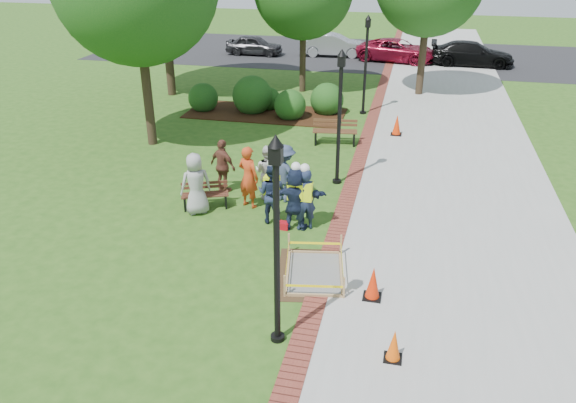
% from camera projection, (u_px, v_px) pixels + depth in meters
% --- Properties ---
extents(ground, '(100.00, 100.00, 0.00)m').
position_uv_depth(ground, '(258.00, 256.00, 14.01)').
color(ground, '#285116').
rests_on(ground, ground).
extents(sidewalk, '(6.00, 60.00, 0.02)m').
position_uv_depth(sidewalk, '(451.00, 141.00, 21.80)').
color(sidewalk, '#9E9E99').
rests_on(sidewalk, ground).
extents(brick_edging, '(0.50, 60.00, 0.03)m').
position_uv_depth(brick_edging, '(367.00, 135.00, 22.45)').
color(brick_edging, maroon).
rests_on(brick_edging, ground).
extents(mulch_bed, '(7.00, 3.00, 0.05)m').
position_uv_depth(mulch_bed, '(266.00, 113.00, 25.17)').
color(mulch_bed, '#381E0F').
rests_on(mulch_bed, ground).
extents(parking_lot, '(36.00, 12.00, 0.01)m').
position_uv_depth(parking_lot, '(366.00, 54.00, 37.78)').
color(parking_lot, black).
rests_on(parking_lot, ground).
extents(wet_concrete_pad, '(2.07, 2.56, 0.55)m').
position_uv_depth(wet_concrete_pad, '(314.00, 266.00, 13.15)').
color(wet_concrete_pad, '#47331E').
rests_on(wet_concrete_pad, ground).
extents(bench_near, '(1.43, 0.91, 0.74)m').
position_uv_depth(bench_near, '(205.00, 200.00, 16.40)').
color(bench_near, '#562C1D').
rests_on(bench_near, ground).
extents(bench_far, '(1.74, 0.78, 0.91)m').
position_uv_depth(bench_far, '(335.00, 137.00, 21.40)').
color(bench_far, brown).
rests_on(bench_far, ground).
extents(cone_front, '(0.34, 0.34, 0.68)m').
position_uv_depth(cone_front, '(394.00, 346.00, 10.44)').
color(cone_front, black).
rests_on(cone_front, ground).
extents(cone_back, '(0.40, 0.40, 0.79)m').
position_uv_depth(cone_back, '(373.00, 284.00, 12.21)').
color(cone_back, black).
rests_on(cone_back, ground).
extents(cone_far, '(0.42, 0.42, 0.84)m').
position_uv_depth(cone_far, '(397.00, 125.00, 22.30)').
color(cone_far, black).
rests_on(cone_far, ground).
extents(toolbox, '(0.42, 0.25, 0.20)m').
position_uv_depth(toolbox, '(282.00, 225.00, 15.27)').
color(toolbox, '#A20C16').
rests_on(toolbox, ground).
extents(lamp_near, '(0.28, 0.28, 4.26)m').
position_uv_depth(lamp_near, '(277.00, 229.00, 10.05)').
color(lamp_near, black).
rests_on(lamp_near, ground).
extents(lamp_mid, '(0.28, 0.28, 4.26)m').
position_uv_depth(lamp_mid, '(340.00, 108.00, 17.09)').
color(lamp_mid, black).
rests_on(lamp_mid, ground).
extents(lamp_far, '(0.28, 0.28, 4.26)m').
position_uv_depth(lamp_far, '(366.00, 58.00, 24.14)').
color(lamp_far, black).
rests_on(lamp_far, ground).
extents(shrub_a, '(1.35, 1.35, 1.35)m').
position_uv_depth(shrub_a, '(204.00, 110.00, 25.67)').
color(shrub_a, '#144816').
rests_on(shrub_a, ground).
extents(shrub_b, '(1.78, 1.78, 1.78)m').
position_uv_depth(shrub_b, '(253.00, 112.00, 25.41)').
color(shrub_b, '#144816').
rests_on(shrub_b, ground).
extents(shrub_c, '(1.38, 1.38, 1.38)m').
position_uv_depth(shrub_c, '(290.00, 119.00, 24.51)').
color(shrub_c, '#144816').
rests_on(shrub_c, ground).
extents(shrub_d, '(1.49, 1.49, 1.49)m').
position_uv_depth(shrub_d, '(327.00, 113.00, 25.21)').
color(shrub_d, '#144816').
rests_on(shrub_d, ground).
extents(shrub_e, '(1.09, 1.09, 1.09)m').
position_uv_depth(shrub_e, '(269.00, 109.00, 25.83)').
color(shrub_e, '#144816').
rests_on(shrub_e, ground).
extents(casual_person_a, '(0.68, 0.64, 1.80)m').
position_uv_depth(casual_person_a, '(196.00, 184.00, 15.81)').
color(casual_person_a, '#989898').
rests_on(casual_person_a, ground).
extents(casual_person_b, '(0.69, 0.58, 1.85)m').
position_uv_depth(casual_person_b, '(248.00, 177.00, 16.19)').
color(casual_person_b, '#C23A16').
rests_on(casual_person_b, ground).
extents(casual_person_c, '(0.60, 0.46, 1.68)m').
position_uv_depth(casual_person_c, '(267.00, 172.00, 16.73)').
color(casual_person_c, silver).
rests_on(casual_person_c, ground).
extents(casual_person_d, '(0.64, 0.55, 1.69)m').
position_uv_depth(casual_person_d, '(223.00, 166.00, 17.18)').
color(casual_person_d, brown).
rests_on(casual_person_d, ground).
extents(casual_person_e, '(0.67, 0.59, 1.76)m').
position_uv_depth(casual_person_e, '(285.00, 173.00, 16.57)').
color(casual_person_e, '#313D57').
rests_on(casual_person_e, ground).
extents(hivis_worker_a, '(0.63, 0.47, 1.93)m').
position_uv_depth(hivis_worker_a, '(296.00, 196.00, 14.92)').
color(hivis_worker_a, '#1B1E47').
rests_on(hivis_worker_a, ground).
extents(hivis_worker_b, '(0.66, 0.58, 1.90)m').
position_uv_depth(hivis_worker_b, '(304.00, 197.00, 14.90)').
color(hivis_worker_b, '#1A2644').
rests_on(hivis_worker_b, ground).
extents(hivis_worker_c, '(0.62, 0.46, 1.89)m').
position_uv_depth(hivis_worker_c, '(272.00, 191.00, 15.27)').
color(hivis_worker_c, '#191D41').
rests_on(hivis_worker_c, ground).
extents(parked_car_a, '(1.93, 4.29, 1.39)m').
position_uv_depth(parked_car_a, '(255.00, 55.00, 37.58)').
color(parked_car_a, '#2C2B2E').
rests_on(parked_car_a, ground).
extents(parked_car_b, '(2.38, 4.92, 1.56)m').
position_uv_depth(parked_car_b, '(334.00, 56.00, 37.17)').
color(parked_car_b, '#AFB1B5').
rests_on(parked_car_b, ground).
extents(parked_car_c, '(2.90, 4.94, 1.51)m').
position_uv_depth(parked_car_c, '(396.00, 61.00, 35.63)').
color(parked_car_c, maroon).
rests_on(parked_car_c, ground).
extents(parked_car_d, '(2.20, 4.85, 1.56)m').
position_uv_depth(parked_car_d, '(470.00, 66.00, 34.47)').
color(parked_car_d, black).
rests_on(parked_car_d, ground).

